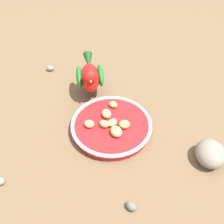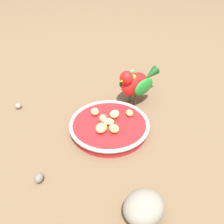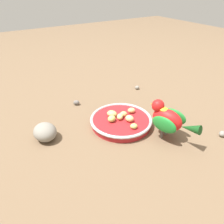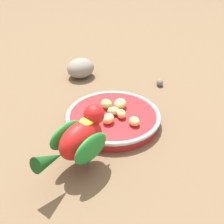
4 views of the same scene
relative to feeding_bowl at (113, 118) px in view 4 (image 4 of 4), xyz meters
name	(u,v)px [view 4 (image 4 of 4)]	position (x,y,z in m)	size (l,w,h in m)	color
ground_plane	(126,124)	(-0.03, 0.02, -0.02)	(4.00, 4.00, 0.00)	brown
feeding_bowl	(113,118)	(0.00, 0.00, 0.00)	(0.23, 0.23, 0.03)	#AD1E23
apple_piece_0	(108,119)	(0.03, 0.02, 0.02)	(0.03, 0.03, 0.02)	#E5C67F
apple_piece_1	(120,104)	(-0.04, -0.02, 0.02)	(0.04, 0.03, 0.02)	tan
apple_piece_2	(114,111)	(0.00, 0.00, 0.02)	(0.03, 0.02, 0.02)	#C6D17A
apple_piece_3	(134,121)	(-0.02, 0.06, 0.02)	(0.03, 0.02, 0.02)	tan
apple_piece_4	(122,115)	(-0.01, 0.02, 0.02)	(0.03, 0.02, 0.02)	tan
apple_piece_5	(89,123)	(0.07, 0.01, 0.02)	(0.03, 0.02, 0.02)	#B2CC66
apple_piece_6	(106,104)	(-0.01, -0.04, 0.02)	(0.03, 0.03, 0.02)	#B2CC66
parrot	(80,139)	(0.15, 0.09, 0.06)	(0.19, 0.11, 0.13)	#59544C
rock_large	(81,68)	(-0.07, -0.27, 0.01)	(0.09, 0.08, 0.06)	gray
pebble_2	(160,82)	(-0.23, -0.08, -0.01)	(0.03, 0.02, 0.02)	slate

